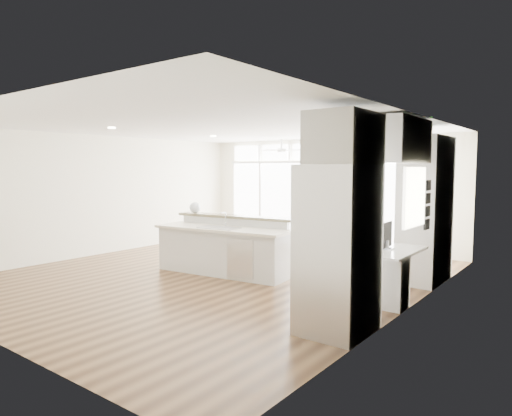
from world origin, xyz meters
The scene contains 23 objects.
floor centered at (0.00, 0.00, -0.01)m, with size 7.00×8.00×0.02m, color #3C2412.
ceiling centered at (0.00, 0.00, 2.70)m, with size 7.00×8.00×0.02m, color white.
wall_back centered at (0.00, 4.00, 1.35)m, with size 7.00×0.04×2.70m, color white.
wall_left centered at (-3.50, 0.00, 1.35)m, with size 0.04×8.00×2.70m, color white.
wall_right centered at (3.50, 0.00, 1.35)m, with size 0.04×8.00×2.70m, color white.
glass_wall centered at (0.00, 3.94, 1.05)m, with size 5.80×0.06×2.08m, color white.
transom_row centered at (0.00, 3.94, 2.38)m, with size 5.90×0.06×0.40m, color white.
desk_window centered at (3.46, 0.30, 1.55)m, with size 0.04×0.85×0.85m, color white.
ceiling_fan centered at (-0.50, 2.80, 2.48)m, with size 1.16×1.16×0.32m, color white.
recessed_lights centered at (0.00, 0.20, 2.68)m, with size 3.40×3.00×0.02m, color white.
oven_cabinet centered at (3.17, 1.80, 1.25)m, with size 0.64×1.20×2.50m, color silver.
desk_nook centered at (3.13, 0.30, 0.38)m, with size 0.72×1.30×0.76m, color silver.
upper_cabinets centered at (3.17, 0.30, 2.35)m, with size 0.64×1.30×0.64m, color silver.
refrigerator centered at (3.11, -1.35, 1.00)m, with size 0.76×0.90×2.00m, color silver.
fridge_cabinet centered at (3.17, -1.35, 2.30)m, with size 0.64×0.90×0.60m, color silver.
framed_photos centered at (3.46, 0.92, 1.40)m, with size 0.06×0.22×0.80m, color black.
kitchen_island centered at (0.02, 0.08, 0.53)m, with size 2.65×1.00×1.05m, color silver.
rug centered at (2.82, 0.84, 0.01)m, with size 0.80×0.57×0.01m, color #361E11.
office_chair centered at (2.32, -0.10, 0.49)m, with size 0.50×0.47×0.97m, color black.
fishbowl centered at (-0.97, 0.37, 1.16)m, with size 0.22×0.22×0.22m, color silver.
monitor centered at (3.05, 0.30, 0.97)m, with size 0.08×0.50×0.42m, color black.
keyboard centered at (2.88, 0.30, 0.77)m, with size 0.12×0.33×0.02m, color white.
potted_plant centered at (3.17, 1.80, 2.63)m, with size 0.29×0.32×0.25m, color #2A622B.
Camera 1 is at (5.56, -6.20, 1.96)m, focal length 32.00 mm.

